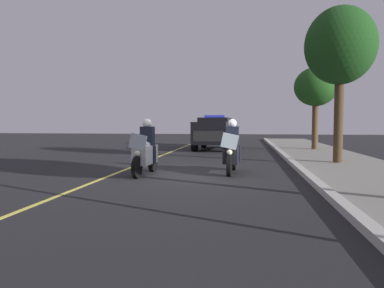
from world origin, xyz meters
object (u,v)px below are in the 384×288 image
police_motorcycle_lead_left (145,152)px  police_motorcycle_lead_right (232,151)px  tree_far_back (316,88)px  police_suv (214,132)px  tree_mid_block (340,47)px

police_motorcycle_lead_left → police_motorcycle_lead_right: (-0.78, 2.60, 0.00)m
police_motorcycle_lead_left → tree_far_back: size_ratio=0.46×
police_suv → tree_mid_block: 9.63m
tree_far_back → police_suv: bearing=-91.0°
police_motorcycle_lead_left → tree_mid_block: bearing=119.0°
police_motorcycle_lead_left → tree_far_back: 13.17m
police_suv → police_motorcycle_lead_left: bearing=-6.2°
police_motorcycle_lead_right → tree_far_back: (-10.02, 4.35, 2.89)m
police_suv → tree_far_back: size_ratio=1.08×
tree_mid_block → tree_far_back: (-7.21, 0.46, -0.82)m
police_motorcycle_lead_right → tree_far_back: size_ratio=0.46×
tree_mid_block → tree_far_back: size_ratio=1.25×
police_suv → tree_far_back: 6.29m
police_suv → tree_mid_block: tree_mid_block is taller
police_motorcycle_lead_right → police_motorcycle_lead_left: bearing=-73.2°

